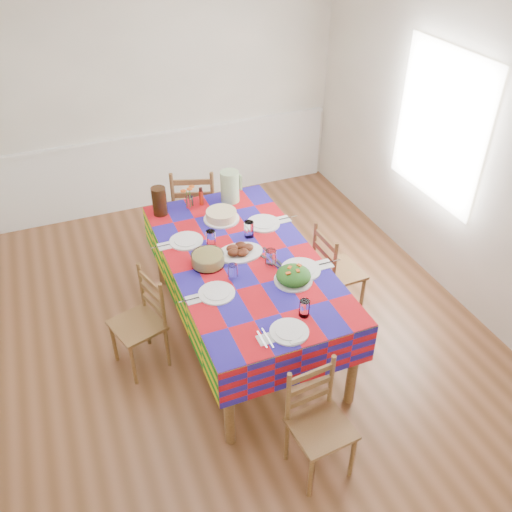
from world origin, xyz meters
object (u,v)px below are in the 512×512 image
(chair_left, at_px, (141,323))
(chair_near, at_px, (318,423))
(dining_table, at_px, (243,267))
(tea_pitcher, at_px, (159,201))
(green_pitcher, at_px, (230,186))
(meat_platter, at_px, (240,251))
(chair_right, at_px, (335,272))
(chair_far, at_px, (195,212))

(chair_left, bearing_deg, chair_near, 14.85)
(dining_table, relative_size, tea_pitcher, 8.28)
(green_pitcher, distance_m, tea_pitcher, 0.67)
(meat_platter, relative_size, chair_left, 0.44)
(dining_table, xyz_separation_m, chair_right, (0.88, -0.00, -0.30))
(dining_table, distance_m, chair_far, 1.40)
(meat_platter, relative_size, chair_near, 0.45)
(green_pitcher, xyz_separation_m, chair_left, (-1.09, -0.89, -0.57))
(dining_table, bearing_deg, green_pitcher, 76.80)
(tea_pitcher, xyz_separation_m, chair_far, (0.44, 0.47, -0.48))
(chair_right, bearing_deg, chair_far, 30.53)
(chair_left, bearing_deg, dining_table, 71.92)
(chair_left, height_order, chair_right, chair_right)
(dining_table, height_order, chair_right, chair_right)
(meat_platter, bearing_deg, tea_pitcher, 117.49)
(chair_far, bearing_deg, green_pitcher, 133.49)
(dining_table, bearing_deg, tea_pitcher, 116.49)
(meat_platter, bearing_deg, green_pitcher, 75.28)
(meat_platter, xyz_separation_m, chair_near, (0.01, -1.44, -0.45))
(chair_near, bearing_deg, green_pitcher, 79.58)
(dining_table, distance_m, chair_left, 0.94)
(chair_near, bearing_deg, chair_far, 85.19)
(green_pitcher, bearing_deg, chair_far, 115.31)
(tea_pitcher, distance_m, chair_right, 1.70)
(green_pitcher, height_order, chair_right, green_pitcher)
(meat_platter, height_order, chair_near, meat_platter)
(chair_near, xyz_separation_m, chair_left, (-0.88, 1.40, 0.00))
(chair_near, relative_size, chair_far, 0.85)
(meat_platter, distance_m, tea_pitcher, 0.97)
(chair_far, height_order, chair_right, chair_far)
(chair_near, xyz_separation_m, chair_far, (-0.01, 2.77, 0.08))
(chair_left, bearing_deg, tea_pitcher, 137.36)
(green_pitcher, bearing_deg, meat_platter, -104.72)
(dining_table, distance_m, chair_right, 0.93)
(chair_far, bearing_deg, tea_pitcher, 64.87)
(green_pitcher, bearing_deg, chair_left, -140.86)
(tea_pitcher, bearing_deg, dining_table, -63.51)
(chair_far, bearing_deg, chair_right, 141.05)
(meat_platter, xyz_separation_m, green_pitcher, (0.22, 0.84, 0.12))
(chair_far, distance_m, chair_right, 1.65)
(meat_platter, bearing_deg, dining_table, -80.12)
(chair_right, bearing_deg, green_pitcher, 34.09)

